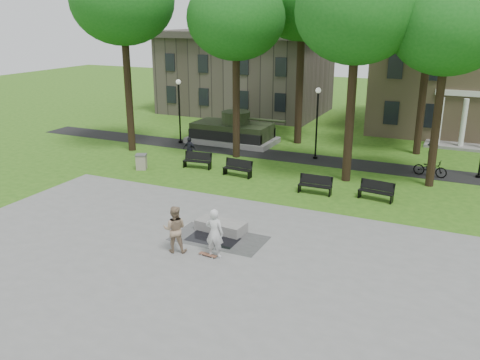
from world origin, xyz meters
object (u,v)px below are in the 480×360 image
Objects in this scene: cyclist at (431,162)px; park_bench_0 at (198,160)px; skateboarder at (214,233)px; trash_bin at (141,162)px; concrete_block at (221,226)px; friend_watching at (175,229)px.

cyclist is 1.17× the size of park_bench_0.
skateboarder is 13.16m from trash_bin.
concrete_block is 1.13× the size of friend_watching.
park_bench_0 is 3.50m from trash_bin.
park_bench_0 is 1.91× the size of trash_bin.
cyclist is 17.51m from trash_bin.
friend_watching is at bearing 158.56° from cyclist.
cyclist is 14.07m from park_bench_0.
trash_bin is at bearing 143.86° from concrete_block.
skateboarder reaches higher than park_bench_0.
skateboarder reaches higher than concrete_block.
skateboarder is 1.68m from friend_watching.
friend_watching is (-0.74, -2.63, 0.75)m from concrete_block.
skateboarder is at bearing -63.35° from park_bench_0.
concrete_block is 1.20× the size of park_bench_0.
concrete_block is at bearing -60.54° from park_bench_0.
cyclist is (6.69, 14.82, -0.15)m from skateboarder.
friend_watching is at bearing -105.71° from concrete_block.
friend_watching is (-1.66, -0.26, -0.03)m from skateboarder.
friend_watching reaches higher than trash_bin.
park_bench_0 is at bearing 125.28° from concrete_block.
trash_bin is at bearing -156.33° from park_bench_0.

